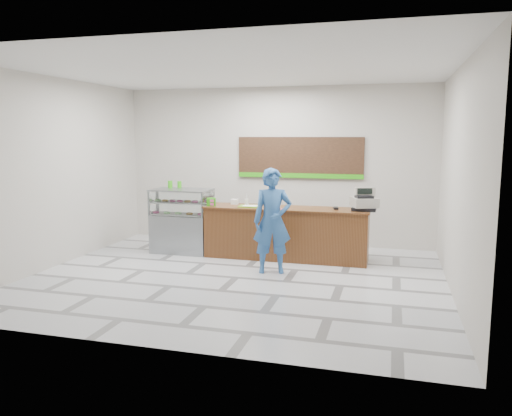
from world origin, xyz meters
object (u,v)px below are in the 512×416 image
(serving_tray, at_px, (249,206))
(customer, at_px, (272,221))
(sales_counter, at_px, (286,233))
(cash_register, at_px, (364,202))
(display_case, at_px, (182,220))

(serving_tray, bearing_deg, customer, -55.23)
(sales_counter, relative_size, customer, 1.75)
(cash_register, relative_size, customer, 0.32)
(sales_counter, distance_m, display_case, 2.23)
(display_case, relative_size, customer, 0.71)
(cash_register, distance_m, serving_tray, 2.24)
(serving_tray, bearing_deg, sales_counter, 5.84)
(display_case, xyz_separation_m, serving_tray, (1.49, -0.10, 0.36))
(cash_register, bearing_deg, display_case, 160.44)
(display_case, bearing_deg, sales_counter, 0.00)
(customer, bearing_deg, serving_tray, 109.68)
(display_case, distance_m, serving_tray, 1.54)
(cash_register, bearing_deg, sales_counter, 161.37)
(serving_tray, xyz_separation_m, customer, (0.70, -0.94, -0.11))
(sales_counter, height_order, serving_tray, serving_tray)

